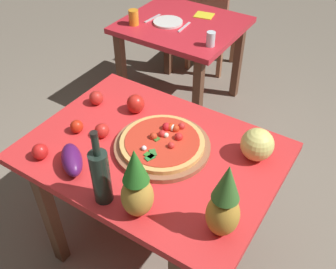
{
  "coord_description": "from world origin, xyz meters",
  "views": [
    {
      "loc": [
        0.77,
        -1.07,
        1.95
      ],
      "look_at": [
        0.04,
        0.08,
        0.77
      ],
      "focal_mm": 40.97,
      "sensor_mm": 36.0,
      "label": 1
    }
  ],
  "objects_px": {
    "display_table": "(153,163)",
    "fork_utensil": "(152,18)",
    "pizza_board": "(162,146)",
    "tomato_near_board": "(96,98)",
    "knife_utensil": "(184,27)",
    "melon": "(257,144)",
    "eggplant": "(72,160)",
    "pineapple_left": "(224,204)",
    "drinking_glass_juice": "(134,17)",
    "tomato_by_bottle": "(102,131)",
    "bell_pepper": "(136,104)",
    "napkin_folded": "(204,15)",
    "background_table": "(182,37)",
    "dining_chair": "(210,21)",
    "pineapple_right": "(137,186)",
    "wine_bottle": "(101,176)",
    "drinking_glass_water": "(211,39)",
    "pizza": "(163,141)",
    "dinner_plate": "(168,22)",
    "tomato_at_corner": "(40,151)",
    "tomato_beside_pepper": "(77,126)"
  },
  "relations": [
    {
      "from": "display_table",
      "to": "fork_utensil",
      "type": "relative_size",
      "value": 6.53
    },
    {
      "from": "pizza_board",
      "to": "tomato_near_board",
      "type": "bearing_deg",
      "value": 167.63
    },
    {
      "from": "display_table",
      "to": "knife_utensil",
      "type": "bearing_deg",
      "value": 114.2
    },
    {
      "from": "melon",
      "to": "eggplant",
      "type": "height_order",
      "value": "melon"
    },
    {
      "from": "display_table",
      "to": "pineapple_left",
      "type": "xyz_separation_m",
      "value": [
        0.47,
        -0.23,
        0.25
      ]
    },
    {
      "from": "pizza_board",
      "to": "drinking_glass_juice",
      "type": "xyz_separation_m",
      "value": [
        -0.92,
        1.02,
        0.04
      ]
    },
    {
      "from": "pizza_board",
      "to": "tomato_by_bottle",
      "type": "distance_m",
      "value": 0.31
    },
    {
      "from": "bell_pepper",
      "to": "napkin_folded",
      "type": "distance_m",
      "value": 1.3
    },
    {
      "from": "background_table",
      "to": "dining_chair",
      "type": "bearing_deg",
      "value": 96.74
    },
    {
      "from": "pineapple_right",
      "to": "tomato_near_board",
      "type": "bearing_deg",
      "value": 142.74
    },
    {
      "from": "pineapple_right",
      "to": "tomato_near_board",
      "type": "relative_size",
      "value": 4.39
    },
    {
      "from": "fork_utensil",
      "to": "knife_utensil",
      "type": "bearing_deg",
      "value": 5.28
    },
    {
      "from": "pizza_board",
      "to": "background_table",
      "type": "bearing_deg",
      "value": 117.03
    },
    {
      "from": "tomato_near_board",
      "to": "drinking_glass_juice",
      "type": "height_order",
      "value": "drinking_glass_juice"
    },
    {
      "from": "pizza_board",
      "to": "tomato_by_bottle",
      "type": "bearing_deg",
      "value": -164.14
    },
    {
      "from": "wine_bottle",
      "to": "drinking_glass_water",
      "type": "distance_m",
      "value": 1.44
    },
    {
      "from": "bell_pepper",
      "to": "background_table",
      "type": "bearing_deg",
      "value": 108.34
    },
    {
      "from": "melon",
      "to": "pizza",
      "type": "bearing_deg",
      "value": -155.74
    },
    {
      "from": "wine_bottle",
      "to": "pineapple_left",
      "type": "relative_size",
      "value": 1.03
    },
    {
      "from": "wine_bottle",
      "to": "melon",
      "type": "bearing_deg",
      "value": 53.22
    },
    {
      "from": "drinking_glass_water",
      "to": "dinner_plate",
      "type": "relative_size",
      "value": 0.45
    },
    {
      "from": "pizza",
      "to": "drinking_glass_water",
      "type": "bearing_deg",
      "value": 105.65
    },
    {
      "from": "tomato_at_corner",
      "to": "bell_pepper",
      "type": "bearing_deg",
      "value": 73.25
    },
    {
      "from": "drinking_glass_water",
      "to": "knife_utensil",
      "type": "relative_size",
      "value": 0.55
    },
    {
      "from": "dining_chair",
      "to": "pineapple_left",
      "type": "xyz_separation_m",
      "value": [
        1.15,
        -2.13,
        0.39
      ]
    },
    {
      "from": "pizza",
      "to": "wine_bottle",
      "type": "xyz_separation_m",
      "value": [
        -0.03,
        -0.39,
        0.1
      ]
    },
    {
      "from": "pineapple_left",
      "to": "display_table",
      "type": "bearing_deg",
      "value": 153.84
    },
    {
      "from": "wine_bottle",
      "to": "bell_pepper",
      "type": "xyz_separation_m",
      "value": [
        -0.25,
        0.55,
        -0.09
      ]
    },
    {
      "from": "bell_pepper",
      "to": "napkin_folded",
      "type": "height_order",
      "value": "bell_pepper"
    },
    {
      "from": "dining_chair",
      "to": "eggplant",
      "type": "relative_size",
      "value": 4.25
    },
    {
      "from": "pizza_board",
      "to": "pineapple_right",
      "type": "bearing_deg",
      "value": -71.14
    },
    {
      "from": "dining_chair",
      "to": "wine_bottle",
      "type": "bearing_deg",
      "value": 104.23
    },
    {
      "from": "pizza_board",
      "to": "wine_bottle",
      "type": "distance_m",
      "value": 0.4
    },
    {
      "from": "drinking_glass_juice",
      "to": "pineapple_left",
      "type": "bearing_deg",
      "value": -43.47
    },
    {
      "from": "pizza",
      "to": "pineapple_right",
      "type": "distance_m",
      "value": 0.4
    },
    {
      "from": "eggplant",
      "to": "drinking_glass_juice",
      "type": "height_order",
      "value": "drinking_glass_juice"
    },
    {
      "from": "pizza_board",
      "to": "melon",
      "type": "distance_m",
      "value": 0.44
    },
    {
      "from": "tomato_beside_pepper",
      "to": "drinking_glass_water",
      "type": "height_order",
      "value": "drinking_glass_water"
    },
    {
      "from": "tomato_beside_pepper",
      "to": "drinking_glass_juice",
      "type": "distance_m",
      "value": 1.25
    },
    {
      "from": "pineapple_left",
      "to": "tomato_by_bottle",
      "type": "distance_m",
      "value": 0.77
    },
    {
      "from": "wine_bottle",
      "to": "bell_pepper",
      "type": "distance_m",
      "value": 0.61
    },
    {
      "from": "bell_pepper",
      "to": "drinking_glass_water",
      "type": "distance_m",
      "value": 0.86
    },
    {
      "from": "pineapple_right",
      "to": "napkin_folded",
      "type": "height_order",
      "value": "pineapple_right"
    },
    {
      "from": "tomato_beside_pepper",
      "to": "tomato_at_corner",
      "type": "xyz_separation_m",
      "value": [
        -0.01,
        -0.23,
        0.0
      ]
    },
    {
      "from": "pineapple_right",
      "to": "drinking_glass_juice",
      "type": "xyz_separation_m",
      "value": [
        -1.04,
        1.38,
        -0.09
      ]
    },
    {
      "from": "background_table",
      "to": "pineapple_left",
      "type": "distance_m",
      "value": 1.87
    },
    {
      "from": "pineapple_left",
      "to": "tomato_beside_pepper",
      "type": "bearing_deg",
      "value": 170.56
    },
    {
      "from": "dining_chair",
      "to": "pizza_board",
      "type": "height_order",
      "value": "dining_chair"
    },
    {
      "from": "dining_chair",
      "to": "pizza_board",
      "type": "relative_size",
      "value": 1.87
    },
    {
      "from": "dining_chair",
      "to": "wine_bottle",
      "type": "height_order",
      "value": "wine_bottle"
    }
  ]
}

